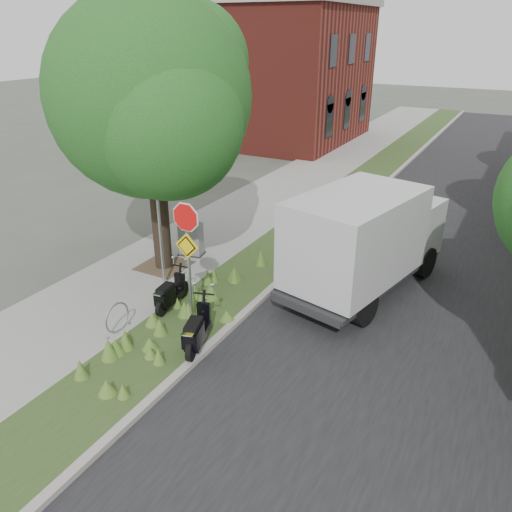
# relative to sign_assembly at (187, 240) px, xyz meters

# --- Properties ---
(ground) EXTENTS (120.00, 120.00, 0.00)m
(ground) POSITION_rel_sign_assembly_xyz_m (1.40, -0.58, -2.33)
(ground) COLOR #4C5147
(ground) RESTS_ON ground
(sidewalk_near) EXTENTS (3.50, 60.00, 0.12)m
(sidewalk_near) POSITION_rel_sign_assembly_xyz_m (-2.85, 9.42, -2.27)
(sidewalk_near) COLOR gray
(sidewalk_near) RESTS_ON ground
(verge) EXTENTS (2.00, 60.00, 0.12)m
(verge) POSITION_rel_sign_assembly_xyz_m (-0.10, 9.42, -2.27)
(verge) COLOR #2D401B
(verge) RESTS_ON ground
(kerb_near) EXTENTS (0.20, 60.00, 0.13)m
(kerb_near) POSITION_rel_sign_assembly_xyz_m (0.90, 9.42, -2.26)
(kerb_near) COLOR #9E9991
(kerb_near) RESTS_ON ground
(road) EXTENTS (7.00, 60.00, 0.01)m
(road) POSITION_rel_sign_assembly_xyz_m (4.40, 9.42, -2.32)
(road) COLOR black
(road) RESTS_ON ground
(street_tree_main) EXTENTS (6.21, 5.54, 7.66)m
(street_tree_main) POSITION_rel_sign_assembly_xyz_m (-2.68, 2.28, 2.48)
(street_tree_main) COLOR black
(street_tree_main) RESTS_ON ground
(bare_post) EXTENTS (0.08, 0.08, 4.00)m
(bare_post) POSITION_rel_sign_assembly_xyz_m (-1.80, 1.22, -0.21)
(bare_post) COLOR #A5A8AD
(bare_post) RESTS_ON ground
(bike_hoop) EXTENTS (0.06, 0.78, 0.77)m
(bike_hoop) POSITION_rel_sign_assembly_xyz_m (-1.30, -1.18, -1.83)
(bike_hoop) COLOR #A5A8AD
(bike_hoop) RESTS_ON ground
(sign_assembly) EXTENTS (0.94, 0.08, 3.22)m
(sign_assembly) POSITION_rel_sign_assembly_xyz_m (0.00, 0.00, 0.00)
(sign_assembly) COLOR #A5A8AD
(sign_assembly) RESTS_ON ground
(brick_building) EXTENTS (9.40, 10.40, 8.30)m
(brick_building) POSITION_rel_sign_assembly_xyz_m (-8.10, 21.42, 1.88)
(brick_building) COLOR maroon
(brick_building) RESTS_ON ground
(scooter_near) EXTENTS (0.42, 1.52, 0.72)m
(scooter_near) POSITION_rel_sign_assembly_xyz_m (-0.88, 0.25, -1.86)
(scooter_near) COLOR black
(scooter_near) RESTS_ON ground
(scooter_far) EXTENTS (0.69, 1.64, 0.80)m
(scooter_far) POSITION_rel_sign_assembly_xyz_m (0.76, -0.89, -1.82)
(scooter_far) COLOR black
(scooter_far) RESTS_ON ground
(box_truck) EXTENTS (3.30, 5.85, 2.50)m
(box_truck) POSITION_rel_sign_assembly_xyz_m (3.07, 3.79, -0.70)
(box_truck) COLOR #262628
(box_truck) RESTS_ON ground
(utility_cabinet) EXTENTS (0.88, 0.68, 1.05)m
(utility_cabinet) POSITION_rel_sign_assembly_xyz_m (-2.36, 3.33, -1.70)
(utility_cabinet) COLOR #262628
(utility_cabinet) RESTS_ON ground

